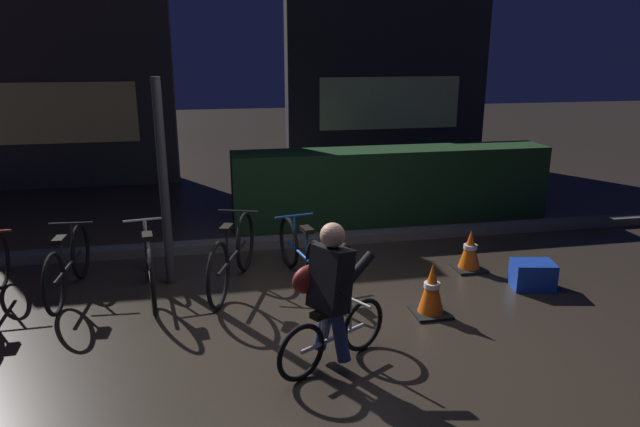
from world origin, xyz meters
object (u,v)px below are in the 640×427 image
parked_bike_center_left (149,263)px  parked_bike_center_right (233,256)px  cyclist (329,295)px  street_post (164,185)px  blue_crate (533,275)px  traffic_cone_far (470,251)px  traffic_cone_near (432,290)px  parked_bike_left_mid (68,265)px  parked_bike_right_mid (302,254)px

parked_bike_center_left → parked_bike_center_right: parked_bike_center_right is taller
parked_bike_center_left → cyclist: cyclist is taller
parked_bike_center_right → street_post: bearing=89.3°
blue_crate → cyclist: (-2.53, -1.12, 0.48)m
traffic_cone_far → blue_crate: (0.45, -0.64, -0.09)m
traffic_cone_near → parked_bike_center_right: bearing=150.8°
parked_bike_left_mid → traffic_cone_near: (3.62, -1.19, -0.07)m
parked_bike_center_right → cyclist: bearing=-139.8°
traffic_cone_far → parked_bike_right_mid: bearing=178.6°
parked_bike_left_mid → traffic_cone_far: 4.52m
parked_bike_left_mid → cyclist: 3.11m
parked_bike_right_mid → cyclist: (-0.07, -1.81, 0.30)m
parked_bike_center_left → traffic_cone_near: bearing=-118.3°
cyclist → street_post: bearing=93.6°
street_post → parked_bike_left_mid: size_ratio=1.43×
parked_bike_left_mid → parked_bike_center_right: bearing=-90.7°
parked_bike_center_right → parked_bike_right_mid: size_ratio=1.09×
traffic_cone_near → cyclist: 1.44m
parked_bike_center_right → blue_crate: bearing=-82.8°
parked_bike_center_right → traffic_cone_far: 2.79m
parked_bike_left_mid → traffic_cone_far: size_ratio=3.20×
parked_bike_center_left → traffic_cone_near: parked_bike_center_left is taller
parked_bike_left_mid → parked_bike_center_left: size_ratio=0.96×
cyclist → parked_bike_right_mid: bearing=56.8°
cyclist → parked_bike_center_left: bearing=101.0°
parked_bike_left_mid → parked_bike_center_left: bearing=-96.2°
parked_bike_left_mid → traffic_cone_far: parked_bike_left_mid is taller
street_post → cyclist: (1.39, -2.02, -0.51)m
parked_bike_left_mid → parked_bike_right_mid: (2.50, -0.11, -0.01)m
parked_bike_center_right → blue_crate: (3.23, -0.66, -0.21)m
street_post → parked_bike_right_mid: (1.46, -0.21, -0.81)m
parked_bike_center_left → parked_bike_right_mid: size_ratio=1.09×
parked_bike_right_mid → traffic_cone_near: size_ratio=2.83×
parked_bike_left_mid → parked_bike_center_left: (0.85, -0.15, 0.02)m
parked_bike_center_right → traffic_cone_near: 2.17m
traffic_cone_far → street_post: bearing=175.7°
parked_bike_center_left → traffic_cone_far: 3.67m
parked_bike_center_right → traffic_cone_near: parked_bike_center_right is taller
street_post → parked_bike_center_left: street_post is taller
street_post → traffic_cone_near: size_ratio=4.21×
traffic_cone_far → blue_crate: bearing=-55.1°
parked_bike_center_left → cyclist: (1.58, -1.76, 0.28)m
street_post → parked_bike_center_right: street_post is taller
parked_bike_left_mid → blue_crate: (4.96, -0.79, -0.18)m
traffic_cone_near → traffic_cone_far: 1.37m
parked_bike_center_left → blue_crate: parked_bike_center_left is taller
street_post → traffic_cone_far: street_post is taller
parked_bike_left_mid → parked_bike_right_mid: size_ratio=1.04×
blue_crate → cyclist: cyclist is taller
street_post → parked_bike_center_right: size_ratio=1.36×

